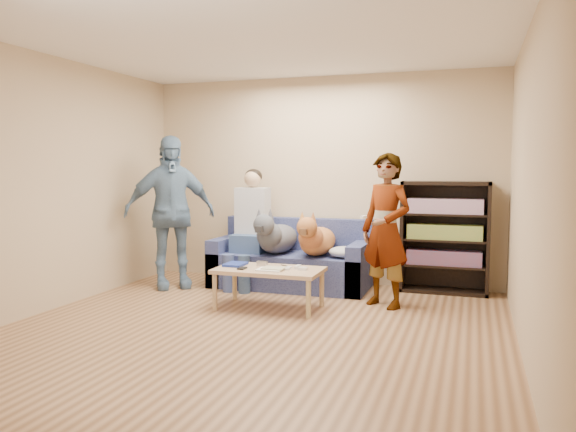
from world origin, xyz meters
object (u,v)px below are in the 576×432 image
(person_standing_right, at_px, (386,230))
(notebook_blue, at_px, (235,264))
(sofa, at_px, (292,263))
(dog_gray, at_px, (276,237))
(person_standing_left, at_px, (170,212))
(person_seated, at_px, (250,223))
(bookshelf, at_px, (445,235))
(coffee_table, at_px, (269,273))
(dog_tan, at_px, (316,239))
(camera_silver, at_px, (262,263))

(person_standing_right, relative_size, notebook_blue, 6.21)
(sofa, height_order, dog_gray, dog_gray)
(person_standing_left, bearing_deg, person_seated, -13.92)
(sofa, relative_size, bookshelf, 1.46)
(coffee_table, bearing_deg, person_standing_right, 22.25)
(person_seated, relative_size, coffee_table, 1.34)
(dog_tan, bearing_deg, person_seated, 175.24)
(person_seated, height_order, dog_gray, person_seated)
(camera_silver, height_order, sofa, sofa)
(person_seated, distance_m, dog_tan, 0.88)
(camera_silver, relative_size, dog_tan, 0.10)
(camera_silver, distance_m, sofa, 1.01)
(person_standing_right, relative_size, coffee_table, 1.47)
(camera_silver, relative_size, person_seated, 0.07)
(sofa, height_order, bookshelf, bookshelf)
(camera_silver, xyz_separation_m, dog_gray, (-0.14, 0.80, 0.19))
(dog_gray, xyz_separation_m, coffee_table, (0.26, -0.92, -0.26))
(person_seated, height_order, coffee_table, person_seated)
(person_standing_right, xyz_separation_m, person_standing_left, (-2.63, 0.12, 0.12))
(dog_gray, xyz_separation_m, bookshelf, (1.94, 0.43, 0.05))
(camera_silver, height_order, dog_gray, dog_gray)
(coffee_table, bearing_deg, person_seated, 121.98)
(notebook_blue, height_order, bookshelf, bookshelf)
(person_standing_left, relative_size, dog_tan, 1.60)
(person_standing_right, distance_m, camera_silver, 1.35)
(person_standing_right, xyz_separation_m, bookshelf, (0.55, 0.89, -0.13))
(person_seated, xyz_separation_m, dog_tan, (0.86, -0.07, -0.15))
(bookshelf, bearing_deg, person_standing_right, -121.73)
(person_standing_left, xyz_separation_m, notebook_blue, (1.09, -0.53, -0.49))
(person_standing_right, xyz_separation_m, camera_silver, (-1.25, -0.34, -0.36))
(notebook_blue, bearing_deg, camera_silver, 14.04)
(coffee_table, bearing_deg, person_standing_left, 158.71)
(dog_tan, bearing_deg, coffee_table, -104.83)
(person_seated, relative_size, dog_gray, 1.18)
(coffee_table, bearing_deg, notebook_blue, 172.87)
(person_seated, bearing_deg, dog_gray, -10.90)
(person_standing_left, bearing_deg, dog_tan, -28.12)
(person_standing_left, height_order, dog_tan, person_standing_left)
(camera_silver, bearing_deg, person_seated, 119.81)
(person_standing_left, distance_m, camera_silver, 1.53)
(person_standing_right, height_order, dog_tan, person_standing_right)
(notebook_blue, bearing_deg, person_standing_left, 154.05)
(person_standing_right, relative_size, dog_gray, 1.30)
(dog_tan, relative_size, bookshelf, 0.89)
(person_standing_left, relative_size, dog_gray, 1.48)
(notebook_blue, height_order, camera_silver, camera_silver)
(bookshelf, bearing_deg, person_standing_left, -166.33)
(notebook_blue, relative_size, person_seated, 0.18)
(dog_gray, height_order, bookshelf, bookshelf)
(sofa, bearing_deg, dog_gray, -125.43)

